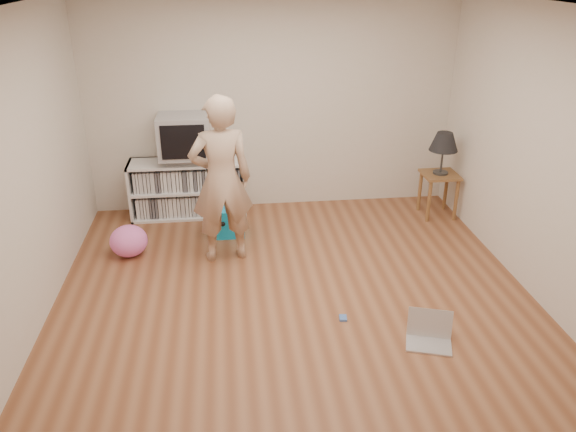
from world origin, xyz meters
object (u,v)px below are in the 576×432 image
(dvd_deck, at_px, (186,159))
(side_table, at_px, (439,184))
(plush_blue, at_px, (228,221))
(table_lamp, at_px, (444,143))
(plush_pink, at_px, (129,241))
(media_unit, at_px, (188,188))
(person, at_px, (221,180))
(laptop, at_px, (429,334))
(crt_tv, at_px, (184,136))

(dvd_deck, height_order, side_table, dvd_deck)
(plush_blue, bearing_deg, side_table, 5.23)
(table_lamp, height_order, plush_pink, table_lamp)
(media_unit, relative_size, dvd_deck, 3.11)
(media_unit, height_order, person, person)
(person, height_order, laptop, person)
(table_lamp, bearing_deg, plush_blue, -174.23)
(crt_tv, bearing_deg, table_lamp, -6.83)
(laptop, bearing_deg, dvd_deck, 144.61)
(media_unit, bearing_deg, side_table, -7.18)
(table_lamp, xyz_separation_m, laptop, (-0.96, -2.46, -0.87))
(table_lamp, height_order, person, person)
(crt_tv, relative_size, plush_pink, 1.50)
(dvd_deck, relative_size, plush_blue, 1.10)
(crt_tv, xyz_separation_m, laptop, (2.10, -2.83, -0.95))
(laptop, bearing_deg, plush_pink, 164.00)
(dvd_deck, height_order, person, person)
(crt_tv, xyz_separation_m, side_table, (3.06, -0.37, -0.60))
(laptop, bearing_deg, media_unit, 144.46)
(side_table, height_order, person, person)
(side_table, distance_m, table_lamp, 0.53)
(plush_pink, bearing_deg, table_lamp, 9.90)
(plush_blue, relative_size, plush_pink, 1.03)
(plush_blue, bearing_deg, person, -95.90)
(plush_pink, bearing_deg, side_table, 9.90)
(media_unit, distance_m, plush_pink, 1.20)
(side_table, bearing_deg, plush_pink, -170.10)
(media_unit, xyz_separation_m, dvd_deck, (0.00, -0.02, 0.39))
(crt_tv, height_order, side_table, crt_tv)
(side_table, distance_m, laptop, 2.67)
(person, relative_size, laptop, 3.99)
(person, relative_size, plush_blue, 4.30)
(side_table, bearing_deg, plush_blue, -174.23)
(plush_blue, bearing_deg, crt_tv, 126.46)
(crt_tv, bearing_deg, person, -69.97)
(media_unit, height_order, side_table, media_unit)
(media_unit, bearing_deg, plush_pink, -120.32)
(dvd_deck, xyz_separation_m, plush_pink, (-0.60, -1.01, -0.57))
(table_lamp, relative_size, plush_blue, 1.26)
(crt_tv, bearing_deg, media_unit, 90.00)
(table_lamp, bearing_deg, crt_tv, 173.17)
(media_unit, distance_m, side_table, 3.08)
(crt_tv, bearing_deg, dvd_deck, 90.00)
(laptop, height_order, plush_pink, plush_pink)
(crt_tv, xyz_separation_m, table_lamp, (3.06, -0.37, -0.08))
(table_lamp, xyz_separation_m, person, (-2.64, -0.79, -0.06))
(crt_tv, distance_m, plush_blue, 1.16)
(media_unit, relative_size, laptop, 3.18)
(side_table, relative_size, plush_pink, 1.38)
(laptop, bearing_deg, person, 153.21)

